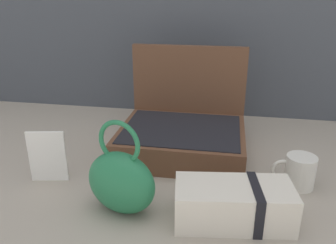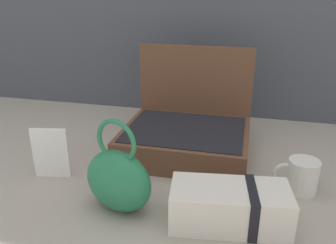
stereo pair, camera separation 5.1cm
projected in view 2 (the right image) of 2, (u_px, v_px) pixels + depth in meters
The scene contains 6 objects.
ground_plane at pixel (166, 180), 0.96m from camera, with size 6.00×6.00×0.00m, color #9E9384.
open_suitcase at pixel (187, 130), 1.11m from camera, with size 0.39×0.34×0.31m.
teal_pouch_handbag at pixel (118, 179), 0.80m from camera, with size 0.19×0.14×0.23m.
cream_toiletry_bag at pixel (231, 206), 0.77m from camera, with size 0.27×0.16×0.09m.
coffee_mug at pixel (302, 176), 0.89m from camera, with size 0.11×0.08×0.09m.
info_card_left at pixel (51, 153), 0.95m from camera, with size 0.10×0.01×0.15m, color white.
Camera 2 is at (0.20, -0.81, 0.50)m, focal length 37.03 mm.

